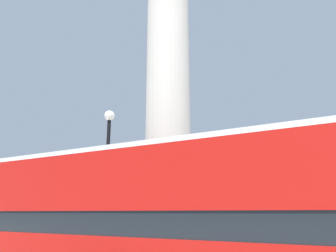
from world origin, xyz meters
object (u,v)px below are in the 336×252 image
street_lamp (106,188)px  monument_column (168,69)px  equestrian_statue (89,228)px  bus_b (143,225)px

street_lamp → monument_column: bearing=65.8°
equestrian_statue → street_lamp: bearing=-29.7°
monument_column → bus_b: size_ratio=2.12×
monument_column → bus_b: (1.88, -5.19, -6.81)m
bus_b → monument_column: bearing=113.2°
bus_b → street_lamp: (-3.10, 2.49, 1.18)m
monument_column → bus_b: 8.76m
bus_b → street_lamp: size_ratio=1.65×
monument_column → equestrian_statue: monument_column is taller
equestrian_statue → street_lamp: 11.15m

